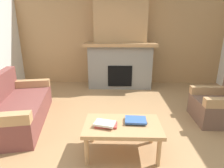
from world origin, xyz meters
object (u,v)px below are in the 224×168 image
(fireplace, at_px, (120,45))
(couch, at_px, (15,108))
(coffee_table, at_px, (122,128))
(armchair, at_px, (220,106))

(fireplace, bearing_deg, couch, -129.60)
(couch, relative_size, coffee_table, 1.93)
(fireplace, height_order, coffee_table, fireplace)
(couch, bearing_deg, armchair, 2.68)
(armchair, distance_m, coffee_table, 2.01)
(couch, bearing_deg, fireplace, 50.40)
(armchair, height_order, coffee_table, armchair)
(coffee_table, bearing_deg, fireplace, 89.97)
(fireplace, height_order, couch, fireplace)
(couch, xyz_separation_m, coffee_table, (1.86, -0.78, 0.09))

